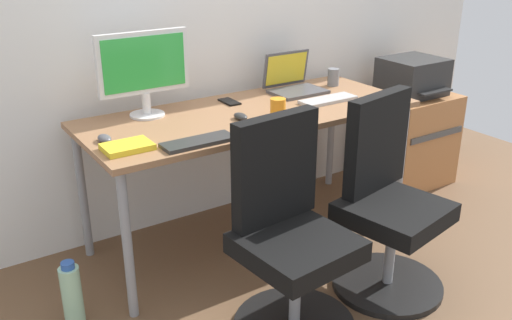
{
  "coord_description": "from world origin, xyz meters",
  "views": [
    {
      "loc": [
        -1.55,
        -2.41,
        1.65
      ],
      "look_at": [
        0.0,
        -0.05,
        0.49
      ],
      "focal_mm": 39.73,
      "sensor_mm": 36.0,
      "label": 1
    }
  ],
  "objects_px": {
    "office_chair_left": "(289,239)",
    "side_cabinet": "(406,138)",
    "water_bottle_on_floor": "(72,294)",
    "desktop_monitor": "(144,68)",
    "office_chair_right": "(387,205)",
    "printer": "(413,76)",
    "open_laptop": "(293,82)",
    "coffee_mug": "(278,107)"
  },
  "relations": [
    {
      "from": "water_bottle_on_floor",
      "to": "coffee_mug",
      "type": "distance_m",
      "value": 1.33
    },
    {
      "from": "printer",
      "to": "water_bottle_on_floor",
      "type": "distance_m",
      "value": 2.51
    },
    {
      "from": "printer",
      "to": "side_cabinet",
      "type": "bearing_deg",
      "value": 90.0
    },
    {
      "from": "side_cabinet",
      "to": "desktop_monitor",
      "type": "relative_size",
      "value": 1.3
    },
    {
      "from": "office_chair_right",
      "to": "open_laptop",
      "type": "bearing_deg",
      "value": 82.42
    },
    {
      "from": "desktop_monitor",
      "to": "open_laptop",
      "type": "xyz_separation_m",
      "value": [
        0.91,
        -0.03,
        -0.19
      ]
    },
    {
      "from": "office_chair_right",
      "to": "side_cabinet",
      "type": "xyz_separation_m",
      "value": [
        1.03,
        0.82,
        -0.11
      ]
    },
    {
      "from": "office_chair_right",
      "to": "desktop_monitor",
      "type": "bearing_deg",
      "value": 129.61
    },
    {
      "from": "water_bottle_on_floor",
      "to": "desktop_monitor",
      "type": "height_order",
      "value": "desktop_monitor"
    },
    {
      "from": "office_chair_left",
      "to": "open_laptop",
      "type": "height_order",
      "value": "open_laptop"
    },
    {
      "from": "side_cabinet",
      "to": "water_bottle_on_floor",
      "type": "xyz_separation_m",
      "value": [
        -2.42,
        -0.3,
        -0.16
      ]
    },
    {
      "from": "office_chair_left",
      "to": "office_chair_right",
      "type": "height_order",
      "value": "same"
    },
    {
      "from": "open_laptop",
      "to": "coffee_mug",
      "type": "height_order",
      "value": "open_laptop"
    },
    {
      "from": "office_chair_right",
      "to": "printer",
      "type": "xyz_separation_m",
      "value": [
        1.03,
        0.82,
        0.32
      ]
    },
    {
      "from": "desktop_monitor",
      "to": "open_laptop",
      "type": "distance_m",
      "value": 0.94
    },
    {
      "from": "office_chair_left",
      "to": "office_chair_right",
      "type": "bearing_deg",
      "value": -0.09
    },
    {
      "from": "office_chair_right",
      "to": "coffee_mug",
      "type": "bearing_deg",
      "value": 111.35
    },
    {
      "from": "coffee_mug",
      "to": "open_laptop",
      "type": "bearing_deg",
      "value": 44.08
    },
    {
      "from": "printer",
      "to": "office_chair_right",
      "type": "bearing_deg",
      "value": -141.53
    },
    {
      "from": "desktop_monitor",
      "to": "office_chair_right",
      "type": "bearing_deg",
      "value": -50.39
    },
    {
      "from": "water_bottle_on_floor",
      "to": "open_laptop",
      "type": "bearing_deg",
      "value": 15.07
    },
    {
      "from": "office_chair_left",
      "to": "coffee_mug",
      "type": "relative_size",
      "value": 10.22
    },
    {
      "from": "open_laptop",
      "to": "coffee_mug",
      "type": "bearing_deg",
      "value": -135.92
    },
    {
      "from": "office_chair_right",
      "to": "desktop_monitor",
      "type": "xyz_separation_m",
      "value": [
        -0.79,
        0.96,
        0.58
      ]
    },
    {
      "from": "water_bottle_on_floor",
      "to": "desktop_monitor",
      "type": "relative_size",
      "value": 0.65
    },
    {
      "from": "office_chair_left",
      "to": "open_laptop",
      "type": "relative_size",
      "value": 3.03
    },
    {
      "from": "coffee_mug",
      "to": "office_chair_right",
      "type": "bearing_deg",
      "value": -68.65
    },
    {
      "from": "office_chair_right",
      "to": "printer",
      "type": "bearing_deg",
      "value": 38.47
    },
    {
      "from": "printer",
      "to": "open_laptop",
      "type": "relative_size",
      "value": 1.29
    },
    {
      "from": "side_cabinet",
      "to": "water_bottle_on_floor",
      "type": "height_order",
      "value": "side_cabinet"
    },
    {
      "from": "office_chair_left",
      "to": "side_cabinet",
      "type": "xyz_separation_m",
      "value": [
        1.61,
        0.82,
        -0.11
      ]
    },
    {
      "from": "water_bottle_on_floor",
      "to": "open_laptop",
      "type": "relative_size",
      "value": 1.0
    },
    {
      "from": "office_chair_right",
      "to": "open_laptop",
      "type": "xyz_separation_m",
      "value": [
        0.12,
        0.93,
        0.39
      ]
    },
    {
      "from": "printer",
      "to": "desktop_monitor",
      "type": "xyz_separation_m",
      "value": [
        -1.82,
        0.14,
        0.26
      ]
    },
    {
      "from": "office_chair_right",
      "to": "water_bottle_on_floor",
      "type": "bearing_deg",
      "value": 159.4
    },
    {
      "from": "office_chair_left",
      "to": "printer",
      "type": "relative_size",
      "value": 2.35
    },
    {
      "from": "side_cabinet",
      "to": "water_bottle_on_floor",
      "type": "bearing_deg",
      "value": -172.91
    },
    {
      "from": "open_laptop",
      "to": "water_bottle_on_floor",
      "type": "bearing_deg",
      "value": -164.93
    },
    {
      "from": "open_laptop",
      "to": "coffee_mug",
      "type": "relative_size",
      "value": 3.37
    },
    {
      "from": "printer",
      "to": "open_laptop",
      "type": "xyz_separation_m",
      "value": [
        -0.91,
        0.11,
        0.07
      ]
    },
    {
      "from": "open_laptop",
      "to": "side_cabinet",
      "type": "bearing_deg",
      "value": -6.62
    },
    {
      "from": "office_chair_left",
      "to": "water_bottle_on_floor",
      "type": "relative_size",
      "value": 3.03
    }
  ]
}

